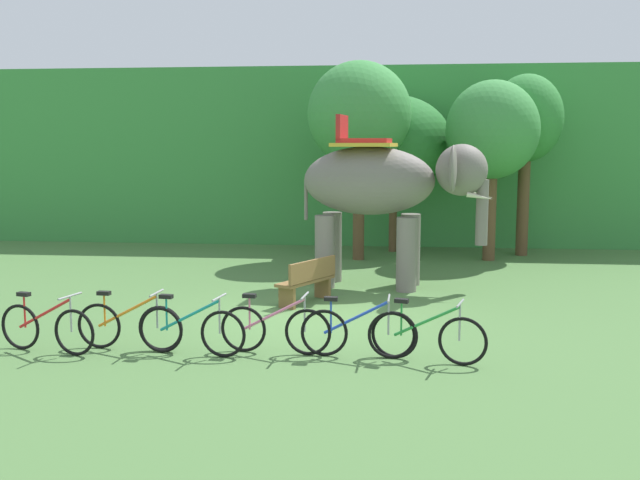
# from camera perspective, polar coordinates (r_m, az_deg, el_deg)

# --- Properties ---
(ground_plane) EXTENTS (80.00, 80.00, 0.00)m
(ground_plane) POSITION_cam_1_polar(r_m,az_deg,el_deg) (13.15, -0.45, -6.20)
(ground_plane) COLOR #4C753D
(foliage_hedge) EXTENTS (36.00, 6.00, 5.52)m
(foliage_hedge) POSITION_cam_1_polar(r_m,az_deg,el_deg) (25.19, 2.73, 6.72)
(foliage_hedge) COLOR #3D8E42
(foliage_hedge) RESTS_ON ground
(tree_center_right) EXTENTS (2.79, 2.79, 5.36)m
(tree_center_right) POSITION_cam_1_polar(r_m,az_deg,el_deg) (19.55, 3.14, 9.90)
(tree_center_right) COLOR brown
(tree_center_right) RESTS_ON ground
(tree_far_left) EXTENTS (3.32, 3.32, 4.56)m
(tree_far_left) POSITION_cam_1_polar(r_m,az_deg,el_deg) (21.11, 5.89, 7.66)
(tree_far_left) COLOR brown
(tree_far_left) RESTS_ON ground
(tree_left) EXTENTS (2.48, 2.48, 4.85)m
(tree_left) POSITION_cam_1_polar(r_m,az_deg,el_deg) (19.93, 13.54, 8.41)
(tree_left) COLOR brown
(tree_left) RESTS_ON ground
(tree_right) EXTENTS (2.03, 2.03, 5.09)m
(tree_right) POSITION_cam_1_polar(r_m,az_deg,el_deg) (21.10, 16.06, 9.09)
(tree_right) COLOR brown
(tree_right) RESTS_ON ground
(elephant) EXTENTS (4.22, 2.15, 3.78)m
(elephant) POSITION_cam_1_polar(r_m,az_deg,el_deg) (15.78, 5.09, 4.17)
(elephant) COLOR slate
(elephant) RESTS_ON ground
(bike_red) EXTENTS (1.68, 0.58, 0.92)m
(bike_red) POSITION_cam_1_polar(r_m,az_deg,el_deg) (11.68, -20.90, -6.52)
(bike_red) COLOR black
(bike_red) RESTS_ON ground
(bike_orange) EXTENTS (1.71, 0.52, 0.92)m
(bike_orange) POSITION_cam_1_polar(r_m,az_deg,el_deg) (11.44, -14.92, -6.56)
(bike_orange) COLOR black
(bike_orange) RESTS_ON ground
(bike_teal) EXTENTS (1.70, 0.52, 0.92)m
(bike_teal) POSITION_cam_1_polar(r_m,az_deg,el_deg) (10.97, -10.19, -7.04)
(bike_teal) COLOR black
(bike_teal) RESTS_ON ground
(bike_pink) EXTENTS (1.71, 0.52, 0.92)m
(bike_pink) POSITION_cam_1_polar(r_m,az_deg,el_deg) (10.89, -3.59, -7.04)
(bike_pink) COLOR black
(bike_pink) RESTS_ON ground
(bike_blue) EXTENTS (1.71, 0.52, 0.92)m
(bike_blue) POSITION_cam_1_polar(r_m,az_deg,el_deg) (10.69, 2.99, -7.31)
(bike_blue) COLOR black
(bike_blue) RESTS_ON ground
(bike_green) EXTENTS (1.67, 0.61, 0.92)m
(bike_green) POSITION_cam_1_polar(r_m,az_deg,el_deg) (10.58, 8.56, -7.55)
(bike_green) COLOR black
(bike_green) RESTS_ON ground
(wooden_bench) EXTENTS (1.09, 1.51, 0.89)m
(wooden_bench) POSITION_cam_1_polar(r_m,az_deg,el_deg) (14.22, -0.95, -3.17)
(wooden_bench) COLOR brown
(wooden_bench) RESTS_ON ground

